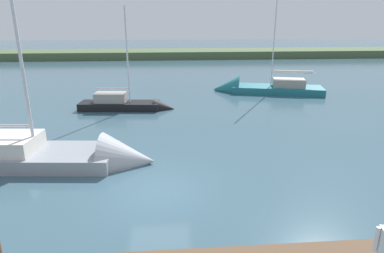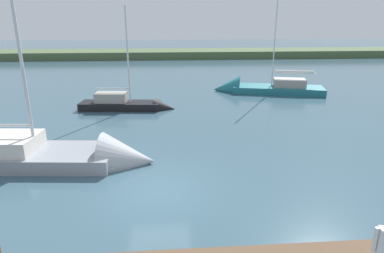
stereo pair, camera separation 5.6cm
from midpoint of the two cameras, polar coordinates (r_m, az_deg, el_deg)
The scene contains 5 objects.
ground_plane at distance 13.06m, azimuth -5.71°, elevation -10.76°, with size 200.00×200.00×0.00m, color #385666.
far_shoreline at distance 58.89m, azimuth -4.87°, elevation 11.78°, with size 180.00×8.00×2.40m, color #4C603D.
sailboat_outer_mooring at distance 30.55m, azimuth 11.22°, elevation 6.21°, with size 9.94×4.82×11.22m.
sailboat_far_left at distance 16.22m, azimuth -21.50°, elevation -5.12°, with size 10.32×3.49×10.26m.
sailboat_inner_slip at distance 24.61m, azimuth -10.45°, elevation 3.32°, with size 6.96×2.23×7.91m.
Camera 2 is at (-0.42, 11.47, 6.25)m, focal length 31.02 mm.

